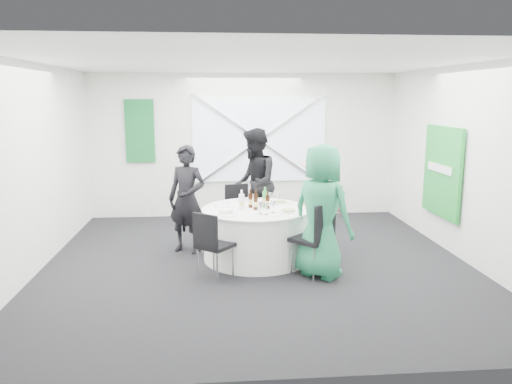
{
  "coord_description": "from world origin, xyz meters",
  "views": [
    {
      "loc": [
        -0.6,
        -6.8,
        2.34
      ],
      "look_at": [
        0.0,
        0.2,
        1.0
      ],
      "focal_mm": 35.0,
      "sensor_mm": 36.0,
      "label": 1
    }
  ],
  "objects": [
    {
      "name": "green_banner",
      "position": [
        -2.0,
        2.95,
        1.7
      ],
      "size": [
        0.55,
        0.04,
        1.2
      ],
      "primitive_type": "cube",
      "color": "#125A2E",
      "rests_on": "wall_back"
    },
    {
      "name": "window_brace_a",
      "position": [
        0.3,
        2.92,
        1.5
      ],
      "size": [
        2.63,
        0.05,
        1.84
      ],
      "primitive_type": "cube",
      "rotation": [
        0.0,
        0.97,
        0.0
      ],
      "color": "silver",
      "rests_on": "window_panel"
    },
    {
      "name": "fork_b",
      "position": [
        0.56,
        0.32,
        0.76
      ],
      "size": [
        0.09,
        0.14,
        0.01
      ],
      "primitive_type": "cube",
      "rotation": [
        0.0,
        0.0,
        0.51
      ],
      "color": "silver",
      "rests_on": "banquet_table"
    },
    {
      "name": "wine_glass_b",
      "position": [
        0.24,
        0.47,
        0.88
      ],
      "size": [
        0.07,
        0.07,
        0.17
      ],
      "color": "white",
      "rests_on": "banquet_table"
    },
    {
      "name": "banquet_table",
      "position": [
        0.0,
        0.2,
        0.38
      ],
      "size": [
        1.56,
        1.56,
        0.76
      ],
      "color": "white",
      "rests_on": "floor"
    },
    {
      "name": "green_water_bottle",
      "position": [
        0.14,
        0.27,
        0.88
      ],
      "size": [
        0.08,
        0.08,
        0.3
      ],
      "color": "green",
      "rests_on": "banquet_table"
    },
    {
      "name": "knife_a",
      "position": [
        -0.22,
        0.73,
        0.76
      ],
      "size": [
        0.15,
        0.03,
        0.01
      ],
      "primitive_type": "cube",
      "rotation": [
        0.0,
        0.0,
        1.66
      ],
      "color": "silver",
      "rests_on": "banquet_table"
    },
    {
      "name": "person_man_back",
      "position": [
        0.07,
        1.35,
        0.92
      ],
      "size": [
        0.55,
        0.92,
        1.84
      ],
      "primitive_type": "imported",
      "rotation": [
        0.0,
        0.0,
        -1.63
      ],
      "color": "black",
      "rests_on": "floor"
    },
    {
      "name": "beer_bottle_c",
      "position": [
        0.16,
        0.18,
        0.86
      ],
      "size": [
        0.06,
        0.06,
        0.25
      ],
      "color": "#331809",
      "rests_on": "banquet_table"
    },
    {
      "name": "green_sign",
      "position": [
        2.94,
        0.6,
        1.2
      ],
      "size": [
        0.05,
        1.2,
        1.4
      ],
      "primitive_type": "cube",
      "color": "green",
      "rests_on": "wall_right"
    },
    {
      "name": "wine_glass_a",
      "position": [
        0.35,
        0.43,
        0.88
      ],
      "size": [
        0.07,
        0.07,
        0.17
      ],
      "color": "white",
      "rests_on": "banquet_table"
    },
    {
      "name": "beer_bottle_b",
      "position": [
        0.01,
        0.3,
        0.85
      ],
      "size": [
        0.06,
        0.06,
        0.25
      ],
      "color": "#331809",
      "rests_on": "banquet_table"
    },
    {
      "name": "plate_back_left",
      "position": [
        -0.46,
        0.4,
        0.77
      ],
      "size": [
        0.3,
        0.3,
        0.01
      ],
      "color": "white",
      "rests_on": "banquet_table"
    },
    {
      "name": "ceiling",
      "position": [
        0.0,
        0.0,
        2.8
      ],
      "size": [
        6.0,
        6.0,
        0.0
      ],
      "primitive_type": "plane",
      "rotation": [
        3.14,
        0.0,
        0.0
      ],
      "color": "white",
      "rests_on": "wall_back"
    },
    {
      "name": "chair_back_left",
      "position": [
        -0.93,
        0.76,
        0.56
      ],
      "size": [
        0.6,
        0.59,
        0.95
      ],
      "rotation": [
        0.0,
        0.0,
        1.03
      ],
      "color": "black",
      "rests_on": "floor"
    },
    {
      "name": "beer_bottle_d",
      "position": [
        -0.01,
        0.11,
        0.86
      ],
      "size": [
        0.06,
        0.06,
        0.26
      ],
      "color": "#331809",
      "rests_on": "banquet_table"
    },
    {
      "name": "knife_d",
      "position": [
        -0.57,
        0.27,
        0.76
      ],
      "size": [
        0.07,
        0.14,
        0.01
      ],
      "primitive_type": "cube",
      "rotation": [
        0.0,
        0.0,
        2.72
      ],
      "color": "silver",
      "rests_on": "banquet_table"
    },
    {
      "name": "chair_back",
      "position": [
        -0.2,
        1.28,
        0.53
      ],
      "size": [
        0.48,
        0.49,
        0.91
      ],
      "rotation": [
        0.0,
        0.0,
        0.19
      ],
      "color": "black",
      "rests_on": "floor"
    },
    {
      "name": "wall_front",
      "position": [
        0.0,
        -3.0,
        1.4
      ],
      "size": [
        6.0,
        0.0,
        6.0
      ],
      "primitive_type": "plane",
      "rotation": [
        -1.57,
        0.0,
        0.0
      ],
      "color": "white",
      "rests_on": "floor"
    },
    {
      "name": "plate_back",
      "position": [
        -0.09,
        0.8,
        0.77
      ],
      "size": [
        0.27,
        0.27,
        0.01
      ],
      "color": "white",
      "rests_on": "banquet_table"
    },
    {
      "name": "person_man_back_left",
      "position": [
        -1.01,
        0.65,
        0.82
      ],
      "size": [
        0.71,
        0.6,
        1.64
      ],
      "primitive_type": "imported",
      "rotation": [
        0.0,
        0.0,
        -0.42
      ],
      "color": "black",
      "rests_on": "floor"
    },
    {
      "name": "chair_back_right",
      "position": [
        0.98,
        0.58,
        0.53
      ],
      "size": [
        0.53,
        0.53,
        0.9
      ],
      "rotation": [
        0.0,
        0.0,
        -1.2
      ],
      "color": "black",
      "rests_on": "floor"
    },
    {
      "name": "chair_front_left",
      "position": [
        -0.65,
        -0.58,
        0.52
      ],
      "size": [
        0.57,
        0.57,
        0.89
      ],
      "rotation": [
        0.0,
        0.0,
        2.45
      ],
      "color": "black",
      "rests_on": "floor"
    },
    {
      "name": "person_woman_green",
      "position": [
        0.79,
        -0.58,
        0.88
      ],
      "size": [
        1.0,
        1.0,
        1.76
      ],
      "primitive_type": "imported",
      "rotation": [
        0.0,
        0.0,
        2.36
      ],
      "color": "#248457",
      "rests_on": "floor"
    },
    {
      "name": "fork_a",
      "position": [
        0.19,
        0.74,
        0.76
      ],
      "size": [
        0.15,
        0.02,
        0.01
      ],
      "primitive_type": "cube",
      "rotation": [
        0.0,
        0.0,
        1.53
      ],
      "color": "silver",
      "rests_on": "banquet_table"
    },
    {
      "name": "wine_glass_d",
      "position": [
        0.11,
        -0.21,
        0.88
      ],
      "size": [
        0.07,
        0.07,
        0.17
      ],
      "color": "white",
      "rests_on": "banquet_table"
    },
    {
      "name": "knife_b",
      "position": [
        0.38,
        0.63,
        0.76
      ],
      "size": [
        0.09,
        0.14,
        0.01
      ],
      "primitive_type": "cube",
      "rotation": [
        0.0,
        0.0,
        0.55
      ],
      "color": "silver",
      "rests_on": "banquet_table"
    },
    {
      "name": "wine_glass_e",
      "position": [
        0.03,
        -0.17,
        0.88
      ],
      "size": [
        0.07,
        0.07,
        0.17
      ],
      "color": "white",
      "rests_on": "banquet_table"
    },
    {
      "name": "window_panel",
      "position": [
        0.3,
        2.96,
        1.5
      ],
      "size": [
        2.6,
        0.03,
        1.6
      ],
      "primitive_type": "cube",
      "color": "silver",
      "rests_on": "wall_back"
    },
    {
      "name": "floor",
      "position": [
        0.0,
        0.0,
        0.0
      ],
      "size": [
        6.0,
        6.0,
        0.0
      ],
      "primitive_type": "plane",
      "color": "black",
      "rests_on": "ground"
    },
    {
      "name": "wine_glass_c",
      "position": [
        0.22,
        -0.09,
        0.88
      ],
      "size": [
        0.07,
        0.07,
        0.17
      ],
      "color": "white",
      "rests_on": "banquet_table"
    },
    {
      "name": "fork_d",
      "position": [
        -0.38,
        0.63,
        0.76
      ],
      "size": [
        0.09,
        0.14,
        0.01
      ],
      "primitive_type": "cube",
      "rotation": [
        0.0,
        0.0,
        2.6
      ],
      "color": "silver",
      "rests_on": "banquet_table"
    },
    {
      "name": "person_woman_pink",
      "position": [
        0.99,
        0.59,
        0.77
      ],
      "size": [
        1.09,
        0.79,
        1.53
      ],
      "primitive_type": "imported",
      "rotation": [
        0.0,
        0.0,
        -2.76
      ],
      "color": "pink",
      "rests_on": "floor"
    },
    {
      "name": "napkin",
      "position": [
        -0.44,
        -0.13,
        0.8
      ],
      "size": [
        0.2,
        0.19,
        0.05
      ],
      "primitive_type": "cube",
      "rotation": [
        0.0,
        0.0,
        0.71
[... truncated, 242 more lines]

